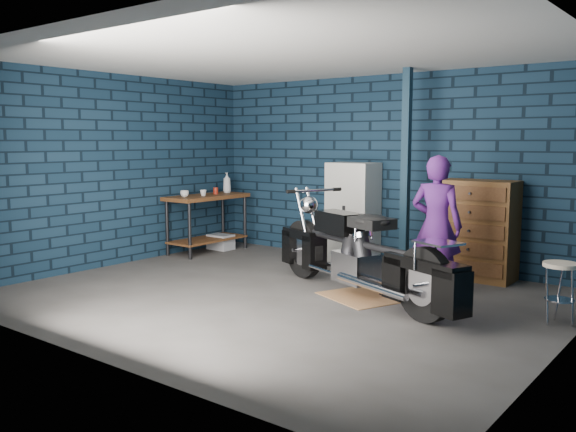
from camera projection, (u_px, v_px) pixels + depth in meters
name	position (u px, v px, depth m)	size (l,w,h in m)	color
ground	(281.00, 297.00, 6.94)	(6.00, 6.00, 0.00)	#4A4745
room_walls	(310.00, 129.00, 7.14)	(6.02, 5.01, 2.71)	#0F2234
support_post	(406.00, 173.00, 7.98)	(0.10, 0.10, 2.70)	#12293A
workbench	(207.00, 223.00, 9.70)	(0.60, 1.40, 0.91)	brown
drip_mat	(359.00, 297.00, 6.90)	(0.86, 0.64, 0.01)	#996C42
motorcycle	(360.00, 247.00, 6.82)	(2.67, 0.72, 1.17)	black
person	(436.00, 226.00, 6.94)	(0.59, 0.39, 1.61)	#571F76
storage_bin	(221.00, 242.00, 9.95)	(0.39, 0.28, 0.24)	#989BA1
locker	(353.00, 213.00, 8.87)	(0.68, 0.48, 1.45)	silver
tool_chest	(476.00, 230.00, 7.76)	(0.95, 0.53, 1.27)	brown
shop_stool	(559.00, 294.00, 5.86)	(0.33, 0.33, 0.61)	beige
cup_a	(185.00, 194.00, 9.31)	(0.13, 0.13, 0.10)	beige
cup_b	(203.00, 193.00, 9.47)	(0.10, 0.10, 0.10)	beige
mug_red	(216.00, 191.00, 9.78)	(0.08, 0.08, 0.11)	maroon
bottle	(227.00, 183.00, 10.06)	(0.13, 0.13, 0.34)	#989BA1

